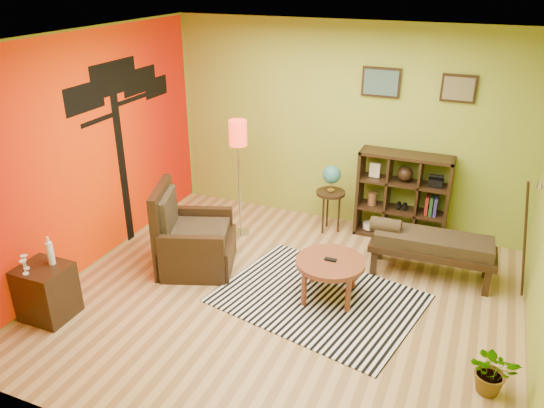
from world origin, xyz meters
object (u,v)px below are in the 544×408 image
at_px(coffee_table, 330,265).
at_px(floor_lamp, 238,144).
at_px(side_cabinet, 47,291).
at_px(cube_shelf, 403,197).
at_px(armchair, 191,243).
at_px(bench, 429,244).
at_px(potted_plant, 492,375).
at_px(globe_table, 331,182).

bearing_deg(coffee_table, floor_lamp, 148.04).
relative_size(side_cabinet, floor_lamp, 0.56).
xyz_separation_m(floor_lamp, cube_shelf, (2.06, 0.77, -0.71)).
bearing_deg(armchair, coffee_table, 0.42).
bearing_deg(side_cabinet, bench, 33.51).
bearing_deg(floor_lamp, side_cabinet, -113.15).
distance_m(armchair, floor_lamp, 1.42).
xyz_separation_m(cube_shelf, bench, (0.47, -0.87, -0.17)).
bearing_deg(potted_plant, bench, 114.52).
bearing_deg(globe_table, coffee_table, -73.00).
height_order(coffee_table, potted_plant, coffee_table).
bearing_deg(globe_table, floor_lamp, -152.51).
relative_size(side_cabinet, cube_shelf, 0.76).
distance_m(globe_table, potted_plant, 3.32).
relative_size(coffee_table, bench, 0.52).
bearing_deg(globe_table, side_cabinet, -125.35).
height_order(side_cabinet, floor_lamp, floor_lamp).
bearing_deg(cube_shelf, potted_plant, -64.14).
relative_size(armchair, globe_table, 1.15).
distance_m(armchair, potted_plant, 3.60).
relative_size(floor_lamp, potted_plant, 3.59).
distance_m(bench, potted_plant, 1.93).
xyz_separation_m(coffee_table, bench, (0.94, 0.89, 0.02)).
relative_size(floor_lamp, cube_shelf, 1.35).
xyz_separation_m(side_cabinet, potted_plant, (4.38, 0.63, -0.13)).
bearing_deg(floor_lamp, cube_shelf, 20.46).
relative_size(side_cabinet, potted_plant, 2.01).
bearing_deg(bench, cube_shelf, 118.47).
relative_size(coffee_table, armchair, 0.69).
bearing_deg(coffee_table, armchair, -179.58).
bearing_deg(globe_table, cube_shelf, 11.42).
bearing_deg(bench, potted_plant, -65.48).
xyz_separation_m(coffee_table, cube_shelf, (0.47, 1.75, 0.20)).
xyz_separation_m(floor_lamp, bench, (2.53, -0.10, -0.89)).
height_order(coffee_table, floor_lamp, floor_lamp).
bearing_deg(armchair, floor_lamp, 79.82).
relative_size(floor_lamp, globe_table, 1.67).
height_order(coffee_table, cube_shelf, cube_shelf).
bearing_deg(coffee_table, potted_plant, -26.15).
relative_size(globe_table, potted_plant, 2.14).
distance_m(coffee_table, floor_lamp, 2.08).
distance_m(side_cabinet, bench, 4.30).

